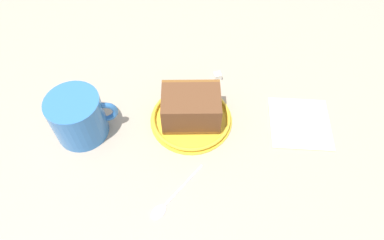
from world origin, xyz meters
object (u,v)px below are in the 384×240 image
at_px(small_plate, 191,118).
at_px(sugar_cube, 218,76).
at_px(cake_slice, 191,107).
at_px(tea_mug, 78,117).
at_px(teaspoon, 167,202).
at_px(folded_napkin, 300,123).

height_order(small_plate, sugar_cube, sugar_cube).
relative_size(cake_slice, sugar_cube, 9.24).
bearing_deg(sugar_cube, small_plate, 4.92).
height_order(tea_mug, teaspoon, tea_mug).
bearing_deg(tea_mug, folded_napkin, 124.15).
bearing_deg(folded_napkin, tea_mug, -55.85).
xyz_separation_m(teaspoon, folded_napkin, (-0.26, 0.12, -0.00)).
bearing_deg(small_plate, folded_napkin, 119.55).
bearing_deg(cake_slice, teaspoon, 18.92).
xyz_separation_m(folded_napkin, sugar_cube, (-0.02, -0.19, 0.00)).
bearing_deg(cake_slice, small_plate, 32.53).
height_order(cake_slice, sugar_cube, cake_slice).
bearing_deg(small_plate, tea_mug, -51.12).
height_order(tea_mug, folded_napkin, tea_mug).
relative_size(small_plate, folded_napkin, 1.33).
xyz_separation_m(cake_slice, tea_mug, (0.13, -0.15, 0.01)).
bearing_deg(teaspoon, cake_slice, -161.08).
bearing_deg(sugar_cube, folded_napkin, 84.40).
bearing_deg(teaspoon, sugar_cube, -167.01).
xyz_separation_m(tea_mug, sugar_cube, (-0.25, 0.15, -0.04)).
relative_size(small_plate, sugar_cube, 10.92).
xyz_separation_m(small_plate, folded_napkin, (-0.10, 0.18, -0.00)).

